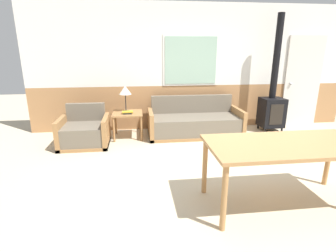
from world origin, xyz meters
The scene contains 10 objects.
ground_plane centered at (0.00, 0.00, 0.00)m, with size 16.00×16.00×0.00m, color beige.
wall_back centered at (0.00, 2.63, 1.36)m, with size 7.20×0.09×2.70m.
couch centered at (-0.11, 2.04, 0.25)m, with size 1.93×0.82×0.79m.
armchair centered at (-2.30, 1.70, 0.24)m, with size 0.89×0.77×0.74m.
side_table centered at (-1.50, 2.05, 0.45)m, with size 0.59×0.59×0.52m.
table_lamp centered at (-1.53, 2.16, 0.95)m, with size 0.24×0.24×0.53m.
book_stack centered at (-1.49, 1.95, 0.55)m, with size 0.21×0.14×0.05m.
dining_table centered at (0.34, -0.63, 0.68)m, with size 1.79×0.85×0.76m.
wood_stove centered at (1.64, 2.16, 0.66)m, with size 0.48×0.44×2.46m.
entry_door centered at (2.56, 2.57, 1.03)m, with size 0.88×0.09×2.05m.
Camera 1 is at (-1.32, -3.16, 1.75)m, focal length 28.00 mm.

